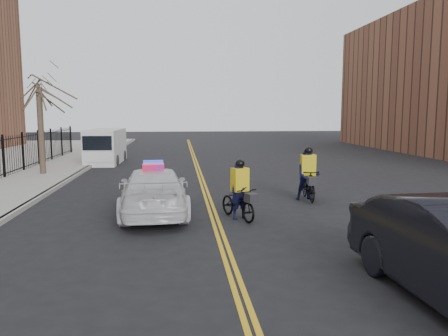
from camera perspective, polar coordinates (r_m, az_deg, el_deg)
name	(u,v)px	position (r m, az deg, el deg)	size (l,w,h in m)	color
ground	(217,225)	(12.20, -0.96, -7.42)	(120.00, 120.00, 0.00)	black
center_line_left	(200,180)	(20.02, -3.16, -1.61)	(0.10, 60.00, 0.01)	gold
center_line_right	(203,180)	(20.03, -2.70, -1.60)	(0.10, 60.00, 0.01)	gold
sidewalk	(32,181)	(21.01, -23.82, -1.61)	(3.00, 60.00, 0.15)	gray
curb	(67,181)	(20.60, -19.85, -1.58)	(0.20, 60.00, 0.15)	gray
street_tree	(39,103)	(22.74, -22.96, 7.82)	(3.20, 3.20, 4.80)	#3C2F23
police_cruiser	(154,191)	(13.48, -9.15, -2.96)	(2.28, 5.02, 1.58)	silver
cargo_van	(105,147)	(27.67, -15.24, 2.70)	(2.02, 4.97, 2.06)	silver
cyclist_near	(240,198)	(12.73, 2.10, -3.97)	(1.27, 1.89, 1.76)	black
cyclist_far	(308,179)	(15.68, 10.89, -1.45)	(0.89, 1.91, 1.90)	black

